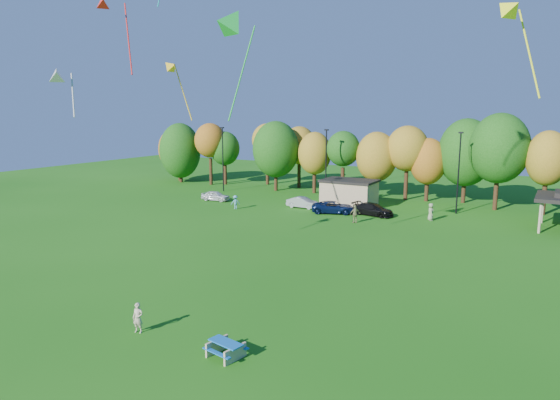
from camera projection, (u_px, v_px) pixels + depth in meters
The scene contains 18 objects.
ground at pixel (237, 366), 22.50m from camera, with size 160.00×160.00×0.00m, color #19600F.
tree_line at pixel (442, 156), 60.83m from camera, with size 93.57×10.55×11.15m.
lamp_posts at pixel (459, 170), 54.82m from camera, with size 64.50×0.25×9.09m.
utility_building at pixel (349, 193), 59.56m from camera, with size 6.30×4.30×3.25m.
picnic_table at pixel (226, 348), 23.25m from camera, with size 1.93×1.70×0.74m.
kite_flyer at pixel (138, 318), 25.73m from camera, with size 0.58×0.38×1.60m, color beige.
car_a at pixel (216, 196), 63.62m from camera, with size 1.50×3.72×1.27m, color silver.
car_b at pixel (303, 203), 58.88m from camera, with size 1.36×3.90×1.29m, color #9FA0A4.
car_c at pixel (334, 207), 55.86m from camera, with size 2.24×4.86×1.35m, color #0A1941.
car_d at pixel (373, 209), 54.64m from camera, with size 1.89×4.65×1.35m, color black.
far_person_1 at pixel (235, 202), 58.21m from camera, with size 1.05×0.60×1.62m, color #54A1BA.
far_person_2 at pixel (431, 212), 52.09m from camera, with size 0.90×0.59×1.84m, color gray.
far_person_4 at pixel (355, 214), 51.01m from camera, with size 1.09×0.45×1.85m, color #878853.
kite_5 at pixel (506, 10), 25.83m from camera, with size 2.98×2.37×5.42m.
kite_6 at pixel (57, 74), 31.84m from camera, with size 2.11×1.85×3.53m.
kite_7 at pixel (233, 21), 32.14m from camera, with size 2.54×4.64×7.67m.
kite_9 at pixel (170, 67), 42.65m from camera, with size 3.13×1.11×5.34m.
kite_11 at pixel (104, 3), 38.28m from camera, with size 3.29×2.64×6.29m.
Camera 1 is at (12.03, -17.11, 11.34)m, focal length 32.00 mm.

